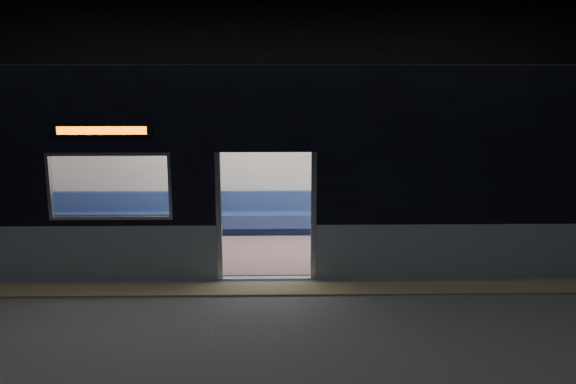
{
  "coord_description": "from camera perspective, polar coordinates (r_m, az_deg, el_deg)",
  "views": [
    {
      "loc": [
        0.16,
        -8.18,
        3.39
      ],
      "look_at": [
        0.36,
        2.3,
        1.15
      ],
      "focal_mm": 38.0,
      "sensor_mm": 36.0,
      "label": 1
    }
  ],
  "objects": [
    {
      "name": "station_floor",
      "position": [
        8.85,
        -2.1,
        -10.5
      ],
      "size": [
        24.0,
        14.0,
        0.01
      ],
      "primitive_type": "cube",
      "color": "#47494C",
      "rests_on": "ground"
    },
    {
      "name": "station_envelope",
      "position": [
        8.18,
        -2.31,
        13.97
      ],
      "size": [
        24.0,
        14.0,
        5.0
      ],
      "color": "black",
      "rests_on": "station_floor"
    },
    {
      "name": "tactile_strip",
      "position": [
        9.36,
        -2.05,
        -9.09
      ],
      "size": [
        22.8,
        0.5,
        0.03
      ],
      "primitive_type": "cube",
      "color": "#8C7F59",
      "rests_on": "station_floor"
    },
    {
      "name": "metro_car",
      "position": [
        10.83,
        -1.96,
        3.85
      ],
      "size": [
        18.0,
        3.04,
        3.35
      ],
      "color": "gray",
      "rests_on": "station_floor"
    },
    {
      "name": "passenger",
      "position": [
        12.88,
        20.04,
        -0.42
      ],
      "size": [
        0.38,
        0.65,
        1.3
      ],
      "rotation": [
        0.0,
        0.0,
        -0.1
      ],
      "color": "black",
      "rests_on": "metro_car"
    },
    {
      "name": "handbag",
      "position": [
        12.71,
        20.35,
        -1.08
      ],
      "size": [
        0.32,
        0.29,
        0.14
      ],
      "primitive_type": "cube",
      "rotation": [
        0.0,
        0.0,
        -0.22
      ],
      "color": "black",
      "rests_on": "passenger"
    },
    {
      "name": "transit_map",
      "position": [
        12.33,
        7.71,
        3.01
      ],
      "size": [
        1.0,
        0.03,
        0.65
      ],
      "primitive_type": "cube",
      "color": "white",
      "rests_on": "metro_car"
    }
  ]
}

